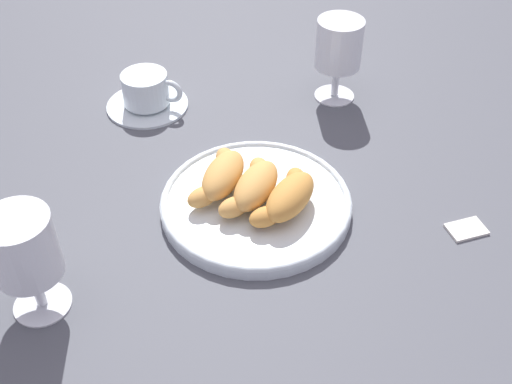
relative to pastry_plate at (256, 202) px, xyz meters
name	(u,v)px	position (x,y,z in m)	size (l,w,h in m)	color
ground_plane	(257,195)	(0.02, 0.01, -0.01)	(2.20, 2.20, 0.00)	#4C4F56
pastry_plate	(256,202)	(0.00, 0.00, 0.00)	(0.26, 0.26, 0.02)	silver
croissant_large	(288,197)	(0.00, -0.05, 0.03)	(0.14, 0.07, 0.04)	#CC893D
croissant_small	(254,186)	(0.00, 0.00, 0.03)	(0.14, 0.07, 0.04)	#D6994C
croissant_extra	(221,176)	(0.00, 0.05, 0.03)	(0.14, 0.07, 0.04)	#D6994C
coffee_cup_near	(147,93)	(0.14, 0.28, 0.02)	(0.14, 0.14, 0.06)	silver
juice_glass_left	(339,48)	(0.31, 0.01, 0.08)	(0.08, 0.08, 0.14)	white
juice_glass_right	(24,252)	(-0.26, 0.15, 0.08)	(0.08, 0.08, 0.14)	white
sugar_packet	(467,228)	(0.09, -0.27, -0.01)	(0.05, 0.03, 0.01)	white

